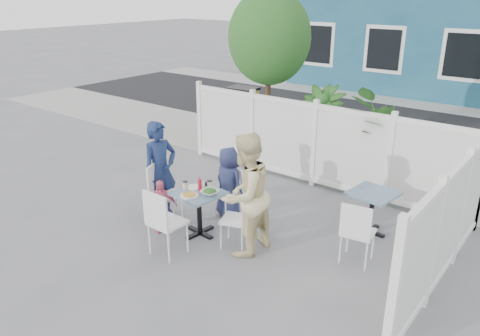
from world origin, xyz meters
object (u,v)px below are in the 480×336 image
Objects in this scene: boy at (229,182)px; utility_cabinet at (242,114)px; chair_back at (231,189)px; woman at (246,195)px; chair_near at (163,219)px; toddler at (161,206)px; man at (160,171)px; chair_right at (240,215)px; spare_table at (372,201)px; chair_left at (161,189)px; main_table at (199,202)px.

utility_cabinet is at bearing -47.36° from boy.
woman is at bearing 154.44° from chair_back.
chair_near reaches higher than toddler.
utility_cabinet is 4.62m from man.
woman is at bearing -30.20° from toddler.
man reaches higher than chair_right.
toddler reaches higher than spare_table.
utility_cabinet reaches higher than toddler.
woman is at bearing 68.39° from chair_left.
chair_right is 0.41m from woman.
utility_cabinet is at bearing -39.51° from chair_back.
man is at bearing -72.19° from utility_cabinet.
utility_cabinet reaches higher than chair_near.
main_table is 0.61× the size of boy.
utility_cabinet is 5.75m from chair_near.
man is at bearing -151.30° from spare_table.
chair_near reaches higher than spare_table.
chair_left reaches higher than main_table.
man reaches higher than boy.
woman reaches higher than main_table.
toddler is (-0.56, 0.48, -0.15)m from chair_near.
chair_right is at bearing 146.18° from boy.
main_table is 0.78m from chair_back.
man is (-0.88, 0.05, 0.27)m from main_table.
main_table is at bearing -63.05° from utility_cabinet.
chair_right is at bearing -111.05° from woman.
main_table is 0.62m from toddler.
spare_table is 3.30m from chair_left.
main_table is 0.83× the size of chair_right.
boy is at bearing -58.53° from utility_cabinet.
chair_back is (-2.06, -0.88, -0.04)m from spare_table.
utility_cabinet is at bearing 177.18° from chair_left.
main_table is at bearing 102.13° from boy.
chair_left is 1.18× the size of chair_back.
spare_table is 2.24m from chair_back.
boy is (-2.11, -0.88, 0.07)m from spare_table.
main_table is 0.77m from chair_left.
boy is at bearing 115.33° from chair_left.
boy reaches higher than chair_left.
chair_near is at bearing 121.55° from chair_right.
chair_left is at bearing 57.96° from boy.
chair_back is (-0.73, 0.69, -0.02)m from chair_right.
woman is (3.40, -4.33, 0.27)m from utility_cabinet.
woman reaches higher than chair_right.
chair_right reaches higher than main_table.
spare_table is 0.85× the size of chair_back.
woman is 2.07× the size of toddler.
woman is (0.83, 0.80, 0.30)m from chair_near.
spare_table is at bearing 50.36° from chair_near.
chair_back reaches higher than main_table.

